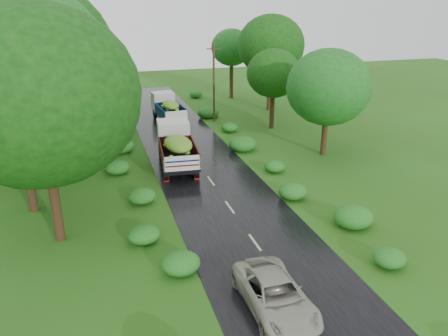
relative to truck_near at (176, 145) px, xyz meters
name	(u,v)px	position (x,y,z in m)	size (l,w,h in m)	color
ground	(290,292)	(1.54, -15.48, -1.55)	(120.00, 120.00, 0.00)	#264E10
road	(248,233)	(1.54, -10.48, -1.54)	(6.50, 80.00, 0.02)	black
road_lines	(241,223)	(1.54, -9.48, -1.53)	(0.12, 69.60, 0.00)	#BFB78C
truck_near	(176,145)	(0.00, 0.00, 0.00)	(2.87, 6.69, 2.74)	black
truck_far	(167,107)	(1.52, 12.01, -0.14)	(2.52, 6.08, 2.50)	black
car	(275,295)	(0.52, -16.25, -0.88)	(2.14, 4.65, 1.29)	#ABA898
utility_pole	(214,82)	(5.79, 10.79, 2.23)	(1.23, 0.54, 7.34)	#382616
trees_left	(43,61)	(-8.48, 7.22, 5.14)	(7.20, 33.10, 9.25)	black
trees_right	(275,61)	(11.32, 9.55, 4.11)	(5.91, 24.52, 8.31)	black
shrubs	(203,166)	(1.54, -1.48, -1.20)	(11.90, 44.00, 0.70)	#145718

